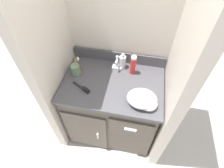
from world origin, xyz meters
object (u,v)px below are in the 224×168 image
at_px(hairbrush, 83,88).
at_px(hand_towel, 143,100).
at_px(soap_dispenser, 122,62).
at_px(toothbrush_cup, 76,69).
at_px(shaving_cream_can, 133,65).

xyz_separation_m(hairbrush, hand_towel, (0.50, -0.04, 0.04)).
bearing_deg(soap_dispenser, hairbrush, -128.97).
bearing_deg(toothbrush_cup, soap_dispenser, 23.50).
bearing_deg(hairbrush, soap_dispenser, 78.18).
bearing_deg(soap_dispenser, toothbrush_cup, -156.50).
relative_size(soap_dispenser, hand_towel, 0.65).
bearing_deg(shaving_cream_can, hand_towel, -68.97).
bearing_deg(shaving_cream_can, toothbrush_cup, -166.99).
xyz_separation_m(shaving_cream_can, hairbrush, (-0.37, -0.28, -0.08)).
bearing_deg(hairbrush, hand_towel, 22.12).
xyz_separation_m(shaving_cream_can, hand_towel, (0.12, -0.32, -0.04)).
bearing_deg(hand_towel, soap_dispenser, 120.79).
relative_size(toothbrush_cup, soap_dispenser, 1.29).
distance_m(soap_dispenser, hairbrush, 0.43).
relative_size(toothbrush_cup, hairbrush, 1.12).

